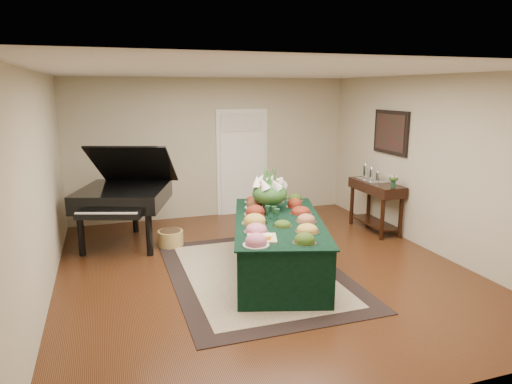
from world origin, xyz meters
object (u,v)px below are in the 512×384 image
object	(u,v)px
grand_piano	(124,195)
mahogany_sideboard	(376,193)
buffet_table	(278,246)
floral_centerpiece	(270,189)

from	to	relation	value
grand_piano	mahogany_sideboard	size ratio (longest dim) A/B	1.60
buffet_table	floral_centerpiece	bearing A→B (deg)	82.63
buffet_table	grand_piano	world-z (taller)	grand_piano
grand_piano	mahogany_sideboard	world-z (taller)	grand_piano
buffet_table	grand_piano	bearing A→B (deg)	135.82
buffet_table	grand_piano	size ratio (longest dim) A/B	1.43
mahogany_sideboard	floral_centerpiece	bearing A→B (deg)	-163.04
floral_centerpiece	mahogany_sideboard	size ratio (longest dim) A/B	0.46
buffet_table	floral_centerpiece	xyz separation A→B (m)	(0.07, 0.53, 0.69)
buffet_table	mahogany_sideboard	bearing A→B (deg)	27.72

